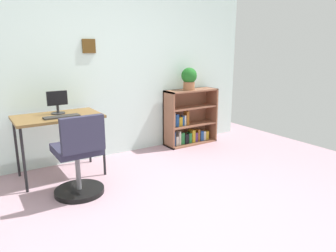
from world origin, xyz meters
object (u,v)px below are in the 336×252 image
(bookshelf_low, at_px, (188,120))
(desk, at_px, (58,121))
(office_chair, at_px, (79,161))
(keyboard, at_px, (62,117))
(monitor, at_px, (57,102))
(potted_plant_on_shelf, at_px, (189,78))

(bookshelf_low, bearing_deg, desk, -173.28)
(office_chair, bearing_deg, keyboard, 90.76)
(keyboard, bearing_deg, office_chair, -89.24)
(desk, relative_size, bookshelf_low, 1.11)
(keyboard, xyz_separation_m, office_chair, (0.01, -0.52, -0.37))
(monitor, height_order, keyboard, monitor)
(keyboard, bearing_deg, bookshelf_low, 10.32)
(office_chair, bearing_deg, desk, 91.92)
(potted_plant_on_shelf, bearing_deg, office_chair, -157.32)
(monitor, height_order, office_chair, monitor)
(monitor, bearing_deg, potted_plant_on_shelf, 2.80)
(office_chair, height_order, potted_plant_on_shelf, potted_plant_on_shelf)
(monitor, relative_size, bookshelf_low, 0.31)
(keyboard, relative_size, bookshelf_low, 0.45)
(office_chair, relative_size, bookshelf_low, 1.01)
(desk, height_order, office_chair, office_chair)
(potted_plant_on_shelf, bearing_deg, monitor, -177.20)
(office_chair, distance_m, bookshelf_low, 2.25)
(desk, bearing_deg, monitor, 70.35)
(bookshelf_low, bearing_deg, office_chair, -156.46)
(monitor, bearing_deg, bookshelf_low, 4.22)
(desk, distance_m, monitor, 0.22)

